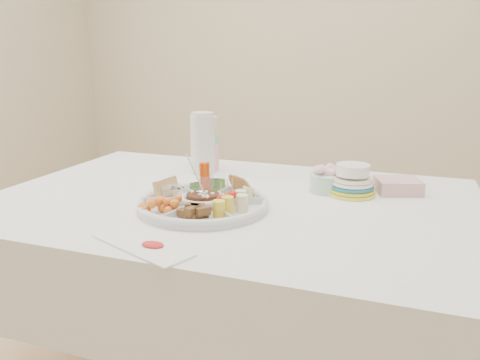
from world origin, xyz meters
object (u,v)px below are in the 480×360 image
(dining_table, at_px, (231,305))
(plate_stack, at_px, (352,180))
(party_tray, at_px, (203,201))
(thermos, at_px, (203,143))

(dining_table, height_order, plate_stack, plate_stack)
(party_tray, distance_m, thermos, 0.44)
(party_tray, xyz_separation_m, thermos, (-0.17, 0.39, 0.10))
(plate_stack, bearing_deg, dining_table, -154.84)
(party_tray, bearing_deg, plate_stack, 36.30)
(thermos, bearing_deg, dining_table, -51.31)
(party_tray, relative_size, thermos, 1.60)
(party_tray, relative_size, plate_stack, 2.49)
(party_tray, bearing_deg, thermos, 114.13)
(dining_table, height_order, thermos, thermos)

